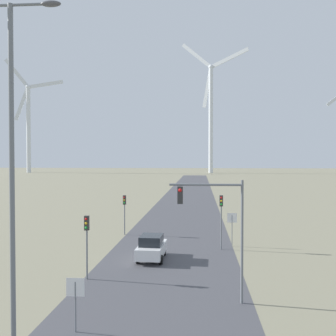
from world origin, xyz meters
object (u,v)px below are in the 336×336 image
object	(u,v)px
traffic_light_post_mid_left	(124,206)
car_approaching	(152,247)
stop_sign_far	(232,223)
traffic_light_post_near_right	(221,210)
traffic_light_mast_overhead	(218,217)
wind_turbine_far_left	(28,120)
stop_sign_near	(75,294)
traffic_light_post_near_left	(87,233)
streetlamp	(12,149)
wind_turbine_left	(211,109)

from	to	relation	value
traffic_light_post_mid_left	car_approaching	bearing A→B (deg)	-67.42
stop_sign_far	traffic_light_post_near_right	size ratio (longest dim) A/B	0.64
stop_sign_far	traffic_light_post_mid_left	size ratio (longest dim) A/B	0.73
traffic_light_mast_overhead	wind_turbine_far_left	xyz separation A→B (m)	(-91.90, 182.03, 23.48)
stop_sign_near	traffic_light_post_near_left	distance (m)	7.60
stop_sign_near	stop_sign_far	size ratio (longest dim) A/B	0.83
traffic_light_mast_overhead	car_approaching	xyz separation A→B (m)	(-4.48, 8.37, -3.55)
traffic_light_post_near_left	wind_turbine_far_left	bearing A→B (deg)	115.18
streetlamp	wind_turbine_far_left	world-z (taller)	wind_turbine_far_left
traffic_light_post_near_right	traffic_light_post_near_left	bearing A→B (deg)	-135.18
stop_sign_far	wind_turbine_far_left	size ratio (longest dim) A/B	0.05
streetlamp	traffic_light_mast_overhead	world-z (taller)	streetlamp
streetlamp	traffic_light_post_mid_left	size ratio (longest dim) A/B	3.31
traffic_light_post_near_right	traffic_light_post_mid_left	size ratio (longest dim) A/B	1.15
traffic_light_post_mid_left	car_approaching	xyz separation A→B (m)	(3.80, -9.15, -1.93)
stop_sign_far	car_approaching	distance (m)	8.06
wind_turbine_left	car_approaching	bearing A→B (deg)	-92.99
car_approaching	wind_turbine_left	xyz separation A→B (m)	(9.10, 174.22, 32.00)
car_approaching	traffic_light_post_mid_left	bearing A→B (deg)	112.58
stop_sign_near	traffic_light_post_mid_left	xyz separation A→B (m)	(-2.02, 21.48, 1.20)
traffic_light_post_near_right	wind_turbine_left	bearing A→B (deg)	88.73
streetlamp	wind_turbine_left	distance (m)	191.87
traffic_light_post_near_left	car_approaching	bearing A→B (deg)	55.76
traffic_light_post_mid_left	traffic_light_mast_overhead	distance (m)	19.44
traffic_light_post_near_left	stop_sign_far	bearing A→B (deg)	45.64
stop_sign_far	stop_sign_near	bearing A→B (deg)	-115.09
stop_sign_near	traffic_light_post_near_left	size ratio (longest dim) A/B	0.60
traffic_light_post_near_right	traffic_light_post_mid_left	xyz separation A→B (m)	(-9.12, 5.49, -0.41)
car_approaching	traffic_light_post_near_right	bearing A→B (deg)	34.51
wind_turbine_left	stop_sign_near	bearing A→B (deg)	-93.34
traffic_light_post_near_left	traffic_light_post_near_right	xyz separation A→B (m)	(8.73, 8.68, 0.36)
stop_sign_near	traffic_light_post_near_left	xyz separation A→B (m)	(-1.64, 7.31, 1.25)
traffic_light_mast_overhead	car_approaching	world-z (taller)	traffic_light_mast_overhead
traffic_light_post_near_right	streetlamp	bearing A→B (deg)	-113.19
traffic_light_mast_overhead	wind_turbine_far_left	distance (m)	205.26
streetlamp	stop_sign_near	size ratio (longest dim) A/B	5.45
traffic_light_post_near_left	stop_sign_near	bearing A→B (deg)	-77.33
streetlamp	car_approaching	distance (m)	17.33
traffic_light_post_near_left	traffic_light_post_mid_left	size ratio (longest dim) A/B	1.02
streetlamp	stop_sign_near	xyz separation A→B (m)	(1.16, 3.28, -6.17)
wind_turbine_left	traffic_light_post_mid_left	bearing A→B (deg)	-94.47
car_approaching	wind_turbine_left	distance (m)	177.37
stop_sign_near	car_approaching	bearing A→B (deg)	81.79
traffic_light_post_near_left	wind_turbine_far_left	distance (m)	199.03
stop_sign_near	traffic_light_post_near_right	size ratio (longest dim) A/B	0.53
streetlamp	wind_turbine_far_left	bearing A→B (deg)	114.05
streetlamp	wind_turbine_left	world-z (taller)	wind_turbine_left
traffic_light_post_near_right	wind_turbine_far_left	size ratio (longest dim) A/B	0.07
streetlamp	stop_sign_near	bearing A→B (deg)	70.50
stop_sign_far	wind_turbine_left	xyz separation A→B (m)	(2.80, 169.31, 30.92)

